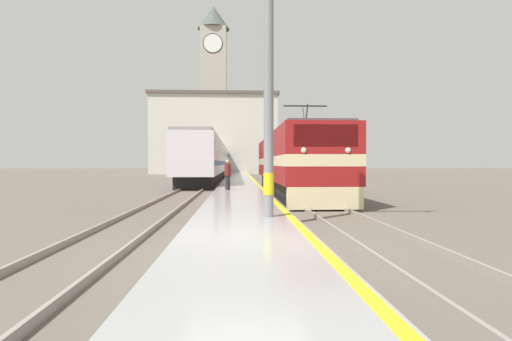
{
  "coord_description": "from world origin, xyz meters",
  "views": [
    {
      "loc": [
        -0.19,
        -7.95,
        1.75
      ],
      "look_at": [
        1.18,
        20.65,
        1.23
      ],
      "focal_mm": 28.0,
      "sensor_mm": 36.0,
      "label": 1
    }
  ],
  "objects": [
    {
      "name": "ground_plane",
      "position": [
        0.0,
        30.0,
        0.0
      ],
      "size": [
        200.0,
        200.0,
        0.0
      ],
      "primitive_type": "plane",
      "color": "#60564C"
    },
    {
      "name": "platform",
      "position": [
        0.0,
        25.0,
        0.15
      ],
      "size": [
        2.82,
        140.0,
        0.29
      ],
      "color": "#999999",
      "rests_on": "ground"
    },
    {
      "name": "rail_track_near",
      "position": [
        2.98,
        25.0,
        0.03
      ],
      "size": [
        2.83,
        140.0,
        0.16
      ],
      "color": "#60564C",
      "rests_on": "ground"
    },
    {
      "name": "rail_track_far",
      "position": [
        -3.05,
        25.0,
        0.03
      ],
      "size": [
        2.83,
        140.0,
        0.16
      ],
      "color": "#60564C",
      "rests_on": "ground"
    },
    {
      "name": "locomotive_train",
      "position": [
        2.98,
        14.77,
        1.78
      ],
      "size": [
        2.92,
        17.51,
        4.44
      ],
      "color": "black",
      "rests_on": "ground"
    },
    {
      "name": "passenger_train",
      "position": [
        -3.05,
        41.72,
        2.15
      ],
      "size": [
        2.92,
        50.36,
        3.99
      ],
      "color": "black",
      "rests_on": "ground"
    },
    {
      "name": "catenary_mast",
      "position": [
        0.76,
        2.85,
        4.05
      ],
      "size": [
        2.61,
        0.29,
        7.58
      ],
      "color": "gray",
      "rests_on": "platform"
    },
    {
      "name": "person_on_platform",
      "position": [
        -0.71,
        14.06,
        1.15
      ],
      "size": [
        0.34,
        0.34,
        1.64
      ],
      "color": "#23232D",
      "rests_on": "platform"
    },
    {
      "name": "clock_tower",
      "position": [
        -4.66,
        69.32,
        16.93
      ],
      "size": [
        6.08,
        6.08,
        31.85
      ],
      "color": "#ADA393",
      "rests_on": "ground"
    },
    {
      "name": "station_building",
      "position": [
        -3.98,
        59.5,
        6.71
      ],
      "size": [
        21.27,
        7.53,
        13.36
      ],
      "color": "beige",
      "rests_on": "ground"
    }
  ]
}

